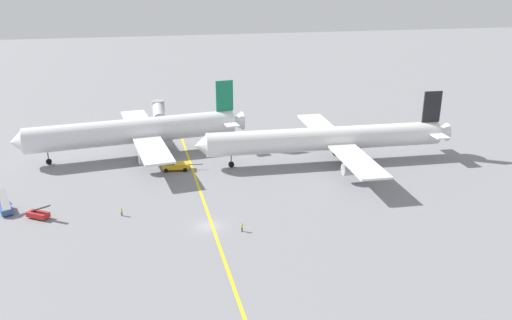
# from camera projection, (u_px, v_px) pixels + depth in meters

# --- Properties ---
(ground_plane) EXTENTS (600.00, 600.00, 0.00)m
(ground_plane) POSITION_uv_depth(u_px,v_px,m) (209.00, 226.00, 90.62)
(ground_plane) COLOR gray
(taxiway_stripe) EXTENTS (2.01, 120.00, 0.01)m
(taxiway_stripe) POSITION_uv_depth(u_px,v_px,m) (204.00, 202.00, 99.90)
(taxiway_stripe) COLOR yellow
(taxiway_stripe) RESTS_ON ground
(airliner_at_gate_left) EXTENTS (54.79, 46.07, 16.71)m
(airliner_at_gate_left) POSITION_uv_depth(u_px,v_px,m) (135.00, 131.00, 124.26)
(airliner_at_gate_left) COLOR silver
(airliner_at_gate_left) RESTS_ON ground
(airliner_being_pushed) EXTENTS (60.71, 48.43, 15.71)m
(airliner_being_pushed) POSITION_uv_depth(u_px,v_px,m) (328.00, 139.00, 120.09)
(airliner_being_pushed) COLOR white
(airliner_being_pushed) RESTS_ON ground
(pushback_tug) EXTENTS (9.14, 3.53, 2.84)m
(pushback_tug) POSITION_uv_depth(u_px,v_px,m) (175.00, 165.00, 116.00)
(pushback_tug) COLOR gold
(pushback_tug) RESTS_ON ground
(gse_belt_loader_portside) EXTENTS (4.77, 3.79, 3.02)m
(gse_belt_loader_portside) POSITION_uv_depth(u_px,v_px,m) (38.00, 214.00, 93.16)
(gse_belt_loader_portside) COLOR red
(gse_belt_loader_portside) RESTS_ON ground
(gse_stair_truck_yellow) EXTENTS (3.39, 4.94, 4.06)m
(gse_stair_truck_yellow) POSITION_uv_depth(u_px,v_px,m) (6.00, 208.00, 95.30)
(gse_stair_truck_yellow) COLOR #2D5199
(gse_stair_truck_yellow) RESTS_ON ground
(ground_crew_marshaller_foreground) EXTENTS (0.36, 0.36, 1.57)m
(ground_crew_marshaller_foreground) POSITION_uv_depth(u_px,v_px,m) (122.00, 212.00, 94.13)
(ground_crew_marshaller_foreground) COLOR #4C4C51
(ground_crew_marshaller_foreground) RESTS_ON ground
(ground_crew_ramp_agent_by_cones) EXTENTS (0.44, 0.39, 1.56)m
(ground_crew_ramp_agent_by_cones) POSITION_uv_depth(u_px,v_px,m) (242.00, 227.00, 88.42)
(ground_crew_ramp_agent_by_cones) COLOR #4C4C51
(ground_crew_ramp_agent_by_cones) RESTS_ON ground
(jet_bridge) EXTENTS (3.84, 16.91, 6.02)m
(jet_bridge) POSITION_uv_depth(u_px,v_px,m) (159.00, 111.00, 149.39)
(jet_bridge) COLOR #B7B7BC
(jet_bridge) RESTS_ON ground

